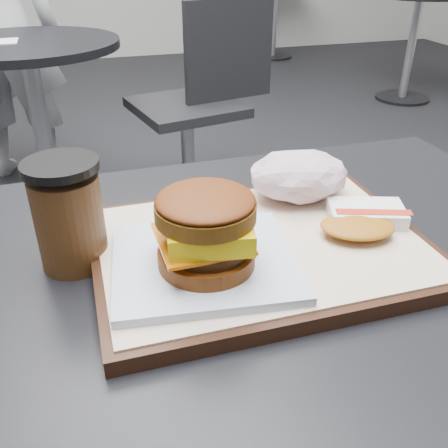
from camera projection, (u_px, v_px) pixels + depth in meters
customer_table at (269, 372)px, 0.67m from camera, size 0.80×0.60×0.77m
serving_tray at (260, 248)px, 0.58m from camera, size 0.38×0.28×0.02m
breakfast_sandwich at (206, 238)px, 0.50m from camera, size 0.21×0.19×0.09m
hash_brown at (362, 219)px, 0.60m from camera, size 0.13×0.11×0.02m
crumpled_wrapper at (299, 176)px, 0.66m from camera, size 0.13×0.10×0.06m
coffee_cup at (69, 217)px, 0.54m from camera, size 0.08×0.08×0.12m
neighbor_table at (35, 94)px, 1.97m from camera, size 0.70×0.70×0.75m
napkin at (0, 42)px, 1.84m from camera, size 0.12×0.12×0.00m
neighbor_chair at (201, 94)px, 2.11m from camera, size 0.64×0.50×0.88m
patron at (0, 27)px, 2.30m from camera, size 0.59×0.45×1.45m
bg_table_near at (416, 21)px, 3.55m from camera, size 0.66×0.66×0.75m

